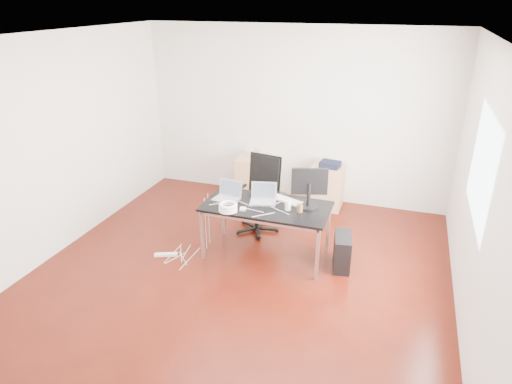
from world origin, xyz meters
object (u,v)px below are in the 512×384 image
(office_chair, at_px, (260,191))
(desk, at_px, (267,209))
(filing_cabinet_left, at_px, (253,177))
(filing_cabinet_right, at_px, (327,186))
(pc_tower, at_px, (342,251))

(office_chair, bearing_deg, desk, -55.01)
(office_chair, bearing_deg, filing_cabinet_left, 123.91)
(desk, relative_size, office_chair, 1.48)
(filing_cabinet_left, distance_m, filing_cabinet_right, 1.26)
(desk, height_order, filing_cabinet_right, desk)
(pc_tower, bearing_deg, filing_cabinet_left, 125.41)
(filing_cabinet_right, bearing_deg, office_chair, -126.10)
(desk, relative_size, filing_cabinet_right, 2.29)
(desk, relative_size, filing_cabinet_left, 2.29)
(desk, distance_m, filing_cabinet_right, 1.87)
(filing_cabinet_right, xyz_separation_m, pc_tower, (0.53, -1.74, -0.13))
(office_chair, distance_m, filing_cabinet_left, 1.20)
(office_chair, relative_size, pc_tower, 2.40)
(desk, xyz_separation_m, filing_cabinet_right, (0.46, 1.78, -0.33))
(pc_tower, bearing_deg, office_chair, 142.92)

